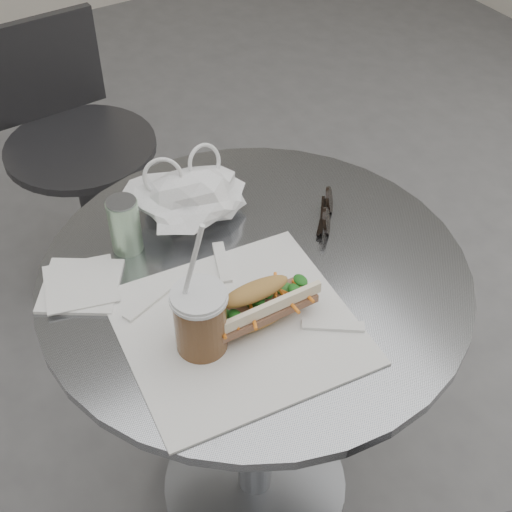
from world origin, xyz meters
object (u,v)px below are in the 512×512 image
cafe_table (255,368)px  chair_far (82,180)px  sunglasses (326,212)px  drink_can (125,225)px  iced_coffee (200,320)px  banh_mi (257,306)px

cafe_table → chair_far: bearing=91.8°
cafe_table → sunglasses: (0.19, 0.05, 0.29)m
chair_far → drink_can: drink_can is taller
cafe_table → drink_can: (-0.16, 0.17, 0.33)m
cafe_table → drink_can: 0.40m
iced_coffee → drink_can: 0.27m
chair_far → iced_coffee: iced_coffee is taller
banh_mi → sunglasses: size_ratio=2.40×
sunglasses → banh_mi: bearing=162.6°
banh_mi → sunglasses: 0.29m
banh_mi → drink_can: drink_can is taller
sunglasses → drink_can: 0.37m
banh_mi → drink_can: 0.30m
cafe_table → sunglasses: 0.35m
cafe_table → drink_can: size_ratio=7.08×
chair_far → sunglasses: (0.22, -0.88, 0.41)m
sunglasses → cafe_table: bearing=145.0°
banh_mi → iced_coffee: (-0.10, 0.00, 0.02)m
cafe_table → drink_can: bearing=133.9°
iced_coffee → sunglasses: (0.35, 0.15, -0.04)m
chair_far → sunglasses: same height
iced_coffee → sunglasses: 0.38m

